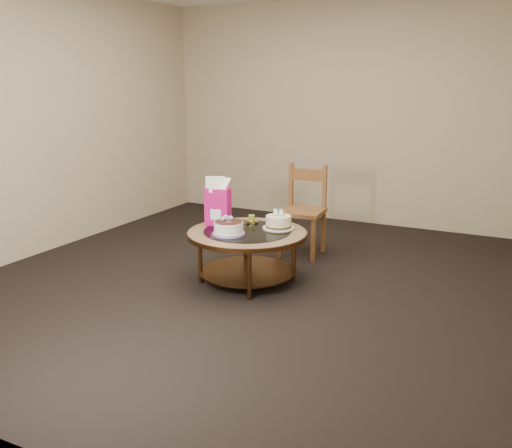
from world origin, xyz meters
The scene contains 8 objects.
ground centered at (0.00, 0.00, 0.00)m, with size 5.00×5.00×0.00m, color black.
room_walls centered at (0.00, 0.00, 1.54)m, with size 4.52×5.02×2.61m.
coffee_table centered at (0.00, 0.00, 0.38)m, with size 1.02×1.02×0.46m.
decorated_cake centered at (-0.08, -0.17, 0.51)m, with size 0.26×0.26×0.15m.
cream_cake centered at (0.20, 0.19, 0.51)m, with size 0.27×0.27×0.17m.
gift_bag centered at (-0.32, 0.06, 0.67)m, with size 0.23×0.18×0.42m.
pillar_candle centered at (-0.09, 0.26, 0.48)m, with size 0.11×0.11×0.08m.
dining_chair centered at (0.11, 0.97, 0.45)m, with size 0.44×0.44×0.88m.
Camera 1 is at (2.15, -4.11, 1.71)m, focal length 40.00 mm.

